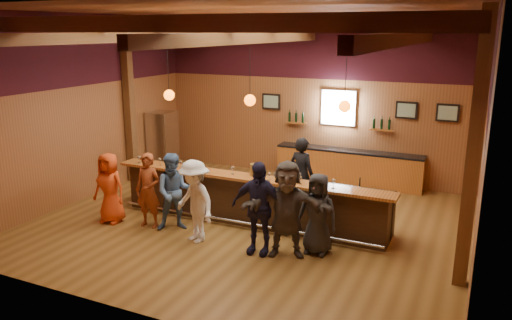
% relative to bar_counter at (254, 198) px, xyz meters
% --- Properties ---
extents(room, '(9.04, 9.00, 4.52)m').
position_rel_bar_counter_xyz_m(room, '(-0.02, -0.09, 2.69)').
color(room, brown).
rests_on(room, ground).
extents(bar_counter, '(6.30, 1.07, 1.11)m').
position_rel_bar_counter_xyz_m(bar_counter, '(0.00, 0.00, 0.00)').
color(bar_counter, black).
rests_on(bar_counter, ground).
extents(back_bar_cabinet, '(4.00, 0.52, 0.95)m').
position_rel_bar_counter_xyz_m(back_bar_cabinet, '(1.18, 3.57, -0.05)').
color(back_bar_cabinet, '#944C1A').
rests_on(back_bar_cabinet, ground).
extents(window, '(0.95, 0.09, 0.95)m').
position_rel_bar_counter_xyz_m(window, '(0.78, 3.80, 1.53)').
color(window, silver).
rests_on(window, room).
extents(framed_pictures, '(5.35, 0.05, 0.45)m').
position_rel_bar_counter_xyz_m(framed_pictures, '(1.65, 3.79, 1.58)').
color(framed_pictures, black).
rests_on(framed_pictures, room).
extents(wine_shelves, '(3.00, 0.18, 0.30)m').
position_rel_bar_counter_xyz_m(wine_shelves, '(0.78, 3.73, 1.10)').
color(wine_shelves, '#944C1A').
rests_on(wine_shelves, room).
extents(pendant_lights, '(4.24, 0.24, 1.37)m').
position_rel_bar_counter_xyz_m(pendant_lights, '(-0.02, -0.15, 2.19)').
color(pendant_lights, black).
rests_on(pendant_lights, room).
extents(stainless_fridge, '(0.70, 0.70, 1.80)m').
position_rel_bar_counter_xyz_m(stainless_fridge, '(-4.12, 2.45, 0.38)').
color(stainless_fridge, silver).
rests_on(stainless_fridge, ground).
extents(customer_orange, '(0.78, 0.52, 1.56)m').
position_rel_bar_counter_xyz_m(customer_orange, '(-2.82, -1.39, 0.26)').
color(customer_orange, '#DB4214').
rests_on(customer_orange, ground).
extents(customer_redvest, '(0.61, 0.42, 1.62)m').
position_rel_bar_counter_xyz_m(customer_redvest, '(-1.89, -1.25, 0.29)').
color(customer_redvest, brown).
rests_on(customer_redvest, ground).
extents(customer_denim, '(1.01, 0.96, 1.65)m').
position_rel_bar_counter_xyz_m(customer_denim, '(-1.29, -1.15, 0.31)').
color(customer_denim, '#4E6F9D').
rests_on(customer_denim, ground).
extents(customer_white, '(1.25, 1.02, 1.68)m').
position_rel_bar_counter_xyz_m(customer_white, '(-0.58, -1.51, 0.32)').
color(customer_white, white).
rests_on(customer_white, ground).
extents(customer_navy, '(1.08, 0.52, 1.79)m').
position_rel_bar_counter_xyz_m(customer_navy, '(0.77, -1.46, 0.38)').
color(customer_navy, '#1D1C38').
rests_on(customer_navy, ground).
extents(customer_brown, '(1.78, 1.07, 1.83)m').
position_rel_bar_counter_xyz_m(customer_brown, '(1.29, -1.33, 0.39)').
color(customer_brown, '#4D443D').
rests_on(customer_brown, ground).
extents(customer_dark, '(0.76, 0.50, 1.56)m').
position_rel_bar_counter_xyz_m(customer_dark, '(1.78, -1.00, 0.26)').
color(customer_dark, '#262729').
rests_on(customer_dark, ground).
extents(bartender, '(0.73, 0.58, 1.75)m').
position_rel_bar_counter_xyz_m(bartender, '(0.74, 1.02, 0.36)').
color(bartender, black).
rests_on(bartender, ground).
extents(ice_bucket, '(0.23, 0.23, 0.25)m').
position_rel_bar_counter_xyz_m(ice_bucket, '(0.13, -0.20, 0.71)').
color(ice_bucket, brown).
rests_on(ice_bucket, bar_counter).
extents(bottle_a, '(0.08, 0.08, 0.36)m').
position_rel_bar_counter_xyz_m(bottle_a, '(0.76, -0.27, 0.73)').
color(bottle_a, black).
rests_on(bottle_a, bar_counter).
extents(bottle_b, '(0.07, 0.07, 0.34)m').
position_rel_bar_counter_xyz_m(bottle_b, '(1.05, -0.23, 0.72)').
color(bottle_b, black).
rests_on(bottle_b, bar_counter).
extents(glass_a, '(0.08, 0.08, 0.18)m').
position_rel_bar_counter_xyz_m(glass_a, '(-2.76, -0.41, 0.72)').
color(glass_a, silver).
rests_on(glass_a, bar_counter).
extents(glass_b, '(0.08, 0.08, 0.17)m').
position_rel_bar_counter_xyz_m(glass_b, '(-2.21, -0.36, 0.71)').
color(glass_b, silver).
rests_on(glass_b, bar_counter).
extents(glass_c, '(0.07, 0.07, 0.17)m').
position_rel_bar_counter_xyz_m(glass_c, '(-1.64, -0.35, 0.71)').
color(glass_c, silver).
rests_on(glass_c, bar_counter).
extents(glass_d, '(0.07, 0.07, 0.16)m').
position_rel_bar_counter_xyz_m(glass_d, '(-1.14, -0.41, 0.70)').
color(glass_d, silver).
rests_on(glass_d, bar_counter).
extents(glass_e, '(0.08, 0.08, 0.18)m').
position_rel_bar_counter_xyz_m(glass_e, '(-0.36, -0.31, 0.72)').
color(glass_e, silver).
rests_on(glass_e, bar_counter).
extents(glass_f, '(0.08, 0.08, 0.17)m').
position_rel_bar_counter_xyz_m(glass_f, '(0.54, -0.40, 0.71)').
color(glass_f, silver).
rests_on(glass_f, bar_counter).
extents(glass_g, '(0.08, 0.08, 0.17)m').
position_rel_bar_counter_xyz_m(glass_g, '(1.20, -0.37, 0.71)').
color(glass_g, silver).
rests_on(glass_g, bar_counter).
extents(glass_h, '(0.09, 0.09, 0.20)m').
position_rel_bar_counter_xyz_m(glass_h, '(1.89, -0.36, 0.73)').
color(glass_h, silver).
rests_on(glass_h, bar_counter).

